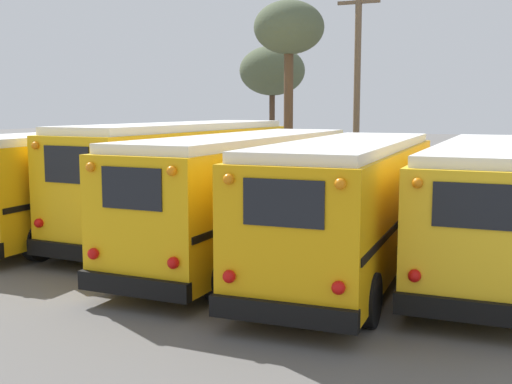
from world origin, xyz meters
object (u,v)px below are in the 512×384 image
object	(u,v)px
school_bus_4	(490,202)
utility_pole	(357,84)
school_bus_3	(349,202)
school_bus_1	(182,176)
bare_tree_0	(289,32)
school_bus_0	(86,178)
bare_tree_2	(272,71)
school_bus_2	(246,191)

from	to	relation	value
school_bus_4	utility_pole	size ratio (longest dim) A/B	1.10
school_bus_3	school_bus_1	bearing A→B (deg)	158.50
school_bus_4	bare_tree_0	distance (m)	15.14
school_bus_4	school_bus_0	bearing A→B (deg)	-178.92
school_bus_3	school_bus_4	size ratio (longest dim) A/B	0.94
utility_pole	bare_tree_2	size ratio (longest dim) A/B	1.29
school_bus_1	school_bus_3	distance (m)	6.14
school_bus_3	bare_tree_2	xyz separation A→B (m)	(-10.00, 19.28, 4.10)
utility_pole	bare_tree_2	distance (m)	9.16
bare_tree_2	school_bus_3	bearing A→B (deg)	-62.57
school_bus_2	bare_tree_2	world-z (taller)	bare_tree_2
school_bus_0	bare_tree_0	xyz separation A→B (m)	(2.22, 10.97, 5.34)
school_bus_1	school_bus_2	distance (m)	3.28
school_bus_0	bare_tree_2	world-z (taller)	bare_tree_2
utility_pole	school_bus_2	bearing A→B (deg)	-87.27
school_bus_0	school_bus_4	bearing A→B (deg)	1.08
school_bus_1	school_bus_2	xyz separation A→B (m)	(2.85, -1.62, -0.12)
school_bus_0	school_bus_3	size ratio (longest dim) A/B	1.00
school_bus_0	bare_tree_2	bearing A→B (deg)	94.62
utility_pole	school_bus_0	bearing A→B (deg)	-113.97
school_bus_3	school_bus_0	bearing A→B (deg)	170.42
school_bus_0	bare_tree_0	world-z (taller)	bare_tree_0
school_bus_1	school_bus_2	bearing A→B (deg)	-29.58
school_bus_0	school_bus_4	xyz separation A→B (m)	(11.42, 0.21, -0.04)
utility_pole	school_bus_1	bearing A→B (deg)	-101.95
school_bus_0	school_bus_3	bearing A→B (deg)	-9.58
school_bus_4	bare_tree_2	distance (m)	22.20
school_bus_2	bare_tree_2	bearing A→B (deg)	110.97
school_bus_4	bare_tree_2	xyz separation A→B (m)	(-12.86, 17.62, 4.13)
school_bus_0	school_bus_1	bearing A→B (deg)	15.74
school_bus_0	bare_tree_0	size ratio (longest dim) A/B	1.14
school_bus_1	bare_tree_0	xyz separation A→B (m)	(-0.64, 10.17, 5.21)
school_bus_0	utility_pole	world-z (taller)	utility_pole
school_bus_0	school_bus_2	xyz separation A→B (m)	(5.71, -0.82, 0.01)
school_bus_1	utility_pole	xyz separation A→B (m)	(2.27, 10.71, 2.99)
school_bus_3	school_bus_4	distance (m)	3.30
school_bus_1	bare_tree_2	size ratio (longest dim) A/B	1.36
school_bus_3	school_bus_2	bearing A→B (deg)	167.59
school_bus_2	bare_tree_0	size ratio (longest dim) A/B	1.20
school_bus_2	school_bus_1	bearing A→B (deg)	150.42
school_bus_1	school_bus_3	bearing A→B (deg)	-21.50
bare_tree_0	bare_tree_2	distance (m)	7.88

